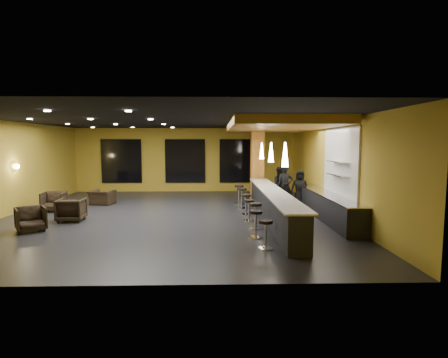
{
  "coord_description": "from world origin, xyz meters",
  "views": [
    {
      "loc": [
        1.67,
        -12.88,
        2.67
      ],
      "look_at": [
        2.0,
        0.5,
        1.3
      ],
      "focal_mm": 28.0,
      "sensor_mm": 36.0,
      "label": 1
    }
  ],
  "objects_px": {
    "pendant_2": "(262,151)",
    "bar_stool_5": "(242,196)",
    "column": "(257,163)",
    "armchair_c": "(54,201)",
    "bar_stool_1": "(256,220)",
    "bar_counter": "(273,206)",
    "staff_c": "(300,188)",
    "staff_b": "(280,186)",
    "pendant_0": "(285,155)",
    "bar_stool_3": "(249,207)",
    "prep_counter": "(325,205)",
    "bar_stool_0": "(266,231)",
    "bar_stool_2": "(255,212)",
    "bar_stool_6": "(239,192)",
    "armchair_a": "(31,219)",
    "armchair_d": "(102,197)",
    "bar_stool_4": "(246,202)",
    "pendant_1": "(271,152)",
    "staff_a": "(285,186)",
    "armchair_b": "(71,210)"
  },
  "relations": [
    {
      "from": "pendant_2",
      "to": "bar_stool_5",
      "type": "relative_size",
      "value": 0.82
    },
    {
      "from": "column",
      "to": "armchair_c",
      "type": "distance_m",
      "value": 8.89
    },
    {
      "from": "bar_stool_1",
      "to": "bar_stool_5",
      "type": "height_order",
      "value": "bar_stool_5"
    },
    {
      "from": "bar_stool_5",
      "to": "bar_stool_1",
      "type": "bearing_deg",
      "value": -89.27
    },
    {
      "from": "bar_counter",
      "to": "staff_c",
      "type": "height_order",
      "value": "staff_c"
    },
    {
      "from": "staff_b",
      "to": "pendant_0",
      "type": "bearing_deg",
      "value": -114.7
    },
    {
      "from": "bar_stool_1",
      "to": "bar_stool_3",
      "type": "xyz_separation_m",
      "value": [
        0.02,
        2.16,
        -0.03
      ]
    },
    {
      "from": "staff_c",
      "to": "bar_stool_5",
      "type": "xyz_separation_m",
      "value": [
        -2.5,
        -0.51,
        -0.23
      ]
    },
    {
      "from": "prep_counter",
      "to": "staff_b",
      "type": "distance_m",
      "value": 2.79
    },
    {
      "from": "staff_b",
      "to": "bar_stool_0",
      "type": "xyz_separation_m",
      "value": [
        -1.54,
        -6.28,
        -0.36
      ]
    },
    {
      "from": "bar_stool_3",
      "to": "bar_stool_2",
      "type": "bearing_deg",
      "value": -85.03
    },
    {
      "from": "prep_counter",
      "to": "staff_c",
      "type": "relative_size",
      "value": 3.88
    },
    {
      "from": "bar_stool_6",
      "to": "pendant_2",
      "type": "bearing_deg",
      "value": -19.48
    },
    {
      "from": "staff_b",
      "to": "armchair_a",
      "type": "bearing_deg",
      "value": -168.32
    },
    {
      "from": "pendant_2",
      "to": "armchair_a",
      "type": "xyz_separation_m",
      "value": [
        -7.61,
        -4.29,
        -1.98
      ]
    },
    {
      "from": "bar_counter",
      "to": "armchair_d",
      "type": "bearing_deg",
      "value": 154.2
    },
    {
      "from": "armchair_d",
      "to": "bar_stool_5",
      "type": "bearing_deg",
      "value": -179.16
    },
    {
      "from": "bar_stool_0",
      "to": "bar_stool_4",
      "type": "bearing_deg",
      "value": 91.6
    },
    {
      "from": "column",
      "to": "pendant_1",
      "type": "bearing_deg",
      "value": -90.0
    },
    {
      "from": "staff_c",
      "to": "bar_stool_2",
      "type": "bearing_deg",
      "value": -108.24
    },
    {
      "from": "column",
      "to": "pendant_2",
      "type": "relative_size",
      "value": 5.0
    },
    {
      "from": "bar_stool_3",
      "to": "bar_stool_1",
      "type": "bearing_deg",
      "value": -90.47
    },
    {
      "from": "prep_counter",
      "to": "bar_stool_4",
      "type": "distance_m",
      "value": 2.88
    },
    {
      "from": "pendant_0",
      "to": "bar_stool_3",
      "type": "xyz_separation_m",
      "value": [
        -0.83,
        1.94,
        -1.87
      ]
    },
    {
      "from": "bar_stool_4",
      "to": "column",
      "type": "bearing_deg",
      "value": 76.94
    },
    {
      "from": "armchair_d",
      "to": "bar_stool_1",
      "type": "relative_size",
      "value": 1.22
    },
    {
      "from": "pendant_1",
      "to": "staff_a",
      "type": "xyz_separation_m",
      "value": [
        0.91,
        1.91,
        -1.46
      ]
    },
    {
      "from": "armchair_c",
      "to": "staff_c",
      "type": "bearing_deg",
      "value": -3.47
    },
    {
      "from": "pendant_2",
      "to": "bar_stool_2",
      "type": "relative_size",
      "value": 0.86
    },
    {
      "from": "pendant_2",
      "to": "staff_a",
      "type": "height_order",
      "value": "pendant_2"
    },
    {
      "from": "column",
      "to": "bar_stool_2",
      "type": "bearing_deg",
      "value": -97.27
    },
    {
      "from": "armchair_a",
      "to": "pendant_0",
      "type": "bearing_deg",
      "value": -40.79
    },
    {
      "from": "staff_a",
      "to": "bar_stool_4",
      "type": "xyz_separation_m",
      "value": [
        -1.74,
        -1.41,
        -0.4
      ]
    },
    {
      "from": "staff_c",
      "to": "bar_stool_2",
      "type": "height_order",
      "value": "staff_c"
    },
    {
      "from": "prep_counter",
      "to": "pendant_0",
      "type": "relative_size",
      "value": 8.57
    },
    {
      "from": "column",
      "to": "bar_stool_4",
      "type": "distance_m",
      "value": 3.9
    },
    {
      "from": "armchair_b",
      "to": "pendant_1",
      "type": "bearing_deg",
      "value": 179.53
    },
    {
      "from": "bar_stool_1",
      "to": "armchair_a",
      "type": "bearing_deg",
      "value": 172.15
    },
    {
      "from": "bar_stool_6",
      "to": "pendant_0",
      "type": "bearing_deg",
      "value": -80.01
    },
    {
      "from": "prep_counter",
      "to": "staff_c",
      "type": "xyz_separation_m",
      "value": [
        -0.4,
        2.23,
        0.34
      ]
    },
    {
      "from": "pendant_0",
      "to": "bar_stool_6",
      "type": "relative_size",
      "value": 0.84
    },
    {
      "from": "staff_c",
      "to": "bar_stool_0",
      "type": "distance_m",
      "value": 6.44
    },
    {
      "from": "prep_counter",
      "to": "armchair_d",
      "type": "relative_size",
      "value": 6.28
    },
    {
      "from": "staff_a",
      "to": "armchair_c",
      "type": "distance_m",
      "value": 9.3
    },
    {
      "from": "armchair_d",
      "to": "bar_stool_2",
      "type": "bearing_deg",
      "value": 155.55
    },
    {
      "from": "pendant_0",
      "to": "bar_stool_5",
      "type": "relative_size",
      "value": 0.82
    },
    {
      "from": "pendant_1",
      "to": "bar_stool_1",
      "type": "distance_m",
      "value": 3.4
    },
    {
      "from": "bar_counter",
      "to": "staff_c",
      "type": "relative_size",
      "value": 5.17
    },
    {
      "from": "staff_b",
      "to": "bar_stool_2",
      "type": "relative_size",
      "value": 2.05
    },
    {
      "from": "armchair_b",
      "to": "bar_stool_1",
      "type": "distance_m",
      "value": 6.53
    }
  ]
}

